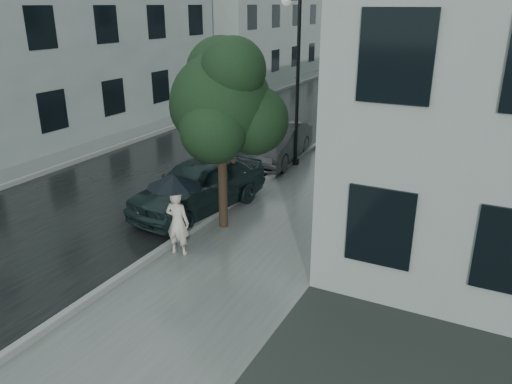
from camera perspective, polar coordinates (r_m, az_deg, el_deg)
The scene contains 14 objects.
ground at distance 10.08m, azimuth -7.97°, elevation -11.87°, with size 120.00×120.00×0.00m, color black.
sidewalk at distance 20.20m, azimuth 12.28°, elevation 4.76°, with size 3.50×60.00×0.01m, color slate.
kerb_near at distance 20.69m, azimuth 7.41°, elevation 5.64°, with size 0.15×60.00×0.15m, color slate.
asphalt_road at distance 22.07m, azimuth -1.22°, elevation 6.57°, with size 6.85×60.00×0.00m, color black.
kerb_far at distance 23.86m, azimuth -8.73°, elevation 7.59°, with size 0.15×60.00×0.15m, color slate.
sidewalk_far at distance 24.42m, azimuth -10.51°, elevation 7.61°, with size 1.70×60.00×0.01m, color #4C5451.
building_far_a at distance 23.97m, azimuth -25.98°, elevation 17.21°, with size 7.02×20.00×9.50m.
building_far_b at distance 41.41m, azimuth -0.12°, elevation 18.78°, with size 7.02×18.00×8.00m.
pedestrian at distance 11.39m, azimuth -8.95°, elevation -3.47°, with size 0.56×0.37×1.54m, color #BCB4A5.
umbrella at distance 11.02m, azimuth -9.38°, elevation 1.35°, with size 1.30×1.30×1.05m.
street_tree at distance 12.06m, azimuth -3.82°, elevation 10.28°, with size 3.15×2.86×4.76m.
lamp_post at distance 17.36m, azimuth 4.42°, elevation 13.44°, with size 0.83×0.43×5.65m.
car_near at distance 13.78m, azimuth -6.53°, elevation 0.85°, with size 1.75×4.34×1.48m, color black.
car_far at distance 18.10m, azimuth 2.43°, elevation 5.67°, with size 1.47×4.22×1.39m, color #212326.
Camera 1 is at (5.02, -6.87, 5.39)m, focal length 35.00 mm.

